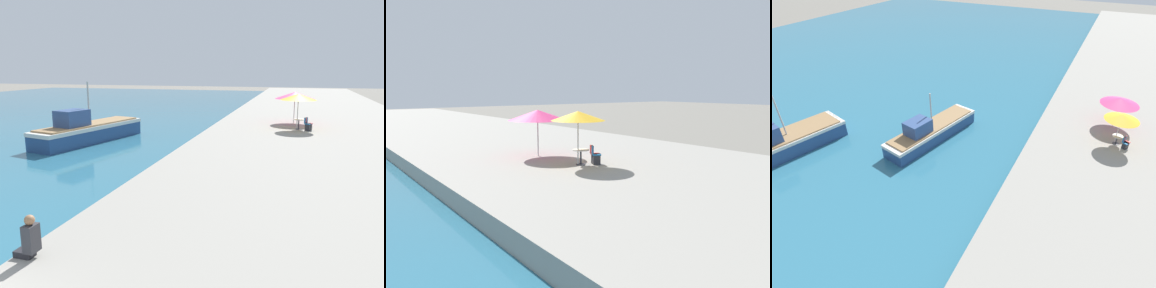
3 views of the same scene
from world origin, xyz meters
TOP-DOWN VIEW (x-y plane):
  - water_basin at (-28.00, 37.00)m, footprint 56.00×90.00m
  - quay_promenade at (8.00, 37.00)m, footprint 16.00×90.00m
  - fishing_boat_near at (-17.11, 12.81)m, footprint 4.96×8.90m
  - fishing_boat_mid at (-7.71, 19.25)m, footprint 4.12×9.22m
  - cafe_umbrella_pink at (6.25, 24.18)m, footprint 2.53×2.53m
  - cafe_umbrella_white at (5.98, 27.39)m, footprint 3.12×3.12m
  - cafe_table at (6.36, 24.11)m, footprint 0.80×0.80m
  - cafe_chair_left at (6.99, 23.75)m, footprint 0.57×0.56m
  - cafe_chair_right at (7.05, 23.88)m, footprint 0.54×0.52m

SIDE VIEW (x-z plane):
  - water_basin at x=-28.00m, z-range 0.00..0.04m
  - quay_promenade at x=8.00m, z-range 0.00..0.78m
  - fishing_boat_mid at x=-7.71m, z-range -1.22..2.95m
  - fishing_boat_near at x=-17.11m, z-range -1.40..3.35m
  - cafe_chair_left at x=6.99m, z-range 0.65..1.56m
  - cafe_chair_right at x=7.05m, z-range 0.65..1.56m
  - cafe_table at x=6.36m, z-range 0.95..1.69m
  - cafe_umbrella_white at x=5.98m, z-range 1.75..4.22m
  - cafe_umbrella_pink at x=6.25m, z-range 1.83..4.38m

